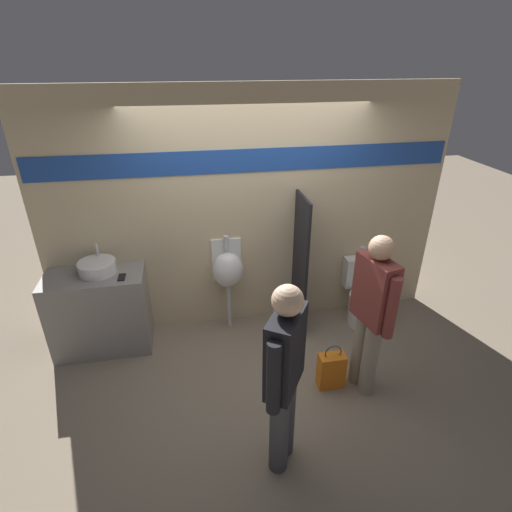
% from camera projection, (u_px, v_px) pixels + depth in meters
% --- Properties ---
extents(ground_plane, '(16.00, 16.00, 0.00)m').
position_uv_depth(ground_plane, '(259.00, 346.00, 4.48)').
color(ground_plane, gray).
extents(display_wall, '(4.46, 0.07, 2.70)m').
position_uv_depth(display_wall, '(249.00, 213.00, 4.39)').
color(display_wall, beige).
rests_on(display_wall, ground_plane).
extents(sink_counter, '(1.01, 0.51, 0.91)m').
position_uv_depth(sink_counter, '(100.00, 312.00, 4.28)').
color(sink_counter, gray).
rests_on(sink_counter, ground_plane).
extents(sink_basin, '(0.38, 0.38, 0.27)m').
position_uv_depth(sink_basin, '(97.00, 267.00, 4.10)').
color(sink_basin, white).
rests_on(sink_basin, sink_counter).
extents(cell_phone, '(0.07, 0.14, 0.01)m').
position_uv_depth(cell_phone, '(122.00, 277.00, 4.03)').
color(cell_phone, black).
rests_on(cell_phone, sink_counter).
extents(divider_near_counter, '(0.03, 0.51, 1.62)m').
position_uv_depth(divider_near_counter, '(300.00, 266.00, 4.47)').
color(divider_near_counter, black).
rests_on(divider_near_counter, ground_plane).
extents(urinal_near_counter, '(0.35, 0.27, 1.15)m').
position_uv_depth(urinal_near_counter, '(228.00, 270.00, 4.48)').
color(urinal_near_counter, silver).
rests_on(urinal_near_counter, ground_plane).
extents(toilet, '(0.41, 0.57, 0.90)m').
position_uv_depth(toilet, '(363.00, 299.00, 4.79)').
color(toilet, white).
rests_on(toilet, ground_plane).
extents(person_in_vest, '(0.37, 0.50, 1.63)m').
position_uv_depth(person_in_vest, '(284.00, 374.00, 2.84)').
color(person_in_vest, '#3D3D42').
rests_on(person_in_vest, ground_plane).
extents(person_with_lanyard, '(0.26, 0.56, 1.62)m').
position_uv_depth(person_with_lanyard, '(372.00, 310.00, 3.55)').
color(person_with_lanyard, gray).
rests_on(person_with_lanyard, ground_plane).
extents(shopping_bag, '(0.26, 0.14, 0.49)m').
position_uv_depth(shopping_bag, '(331.00, 370.00, 3.87)').
color(shopping_bag, orange).
rests_on(shopping_bag, ground_plane).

